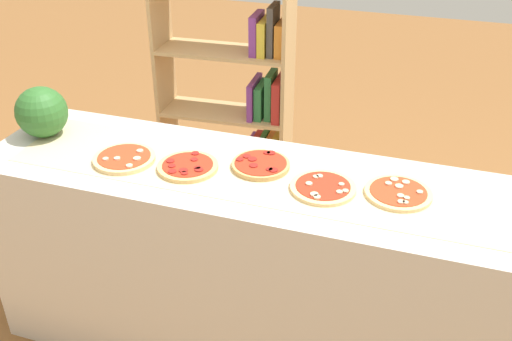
{
  "coord_description": "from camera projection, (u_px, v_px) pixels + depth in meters",
  "views": [
    {
      "loc": [
        0.61,
        -1.85,
        2.09
      ],
      "look_at": [
        0.0,
        0.0,
        0.95
      ],
      "focal_mm": 40.76,
      "sensor_mm": 36.0,
      "label": 1
    }
  ],
  "objects": [
    {
      "name": "pizza_mushroom_3",
      "position": [
        323.0,
        187.0,
        2.17
      ],
      "size": [
        0.25,
        0.25,
        0.02
      ],
      "color": "#E5C17F",
      "rests_on": "parchment_paper"
    },
    {
      "name": "watermelon",
      "position": [
        42.0,
        112.0,
        2.51
      ],
      "size": [
        0.22,
        0.22,
        0.22
      ],
      "primitive_type": "sphere",
      "color": "#2D6628",
      "rests_on": "counter"
    },
    {
      "name": "bookshelf",
      "position": [
        244.0,
        123.0,
        3.27
      ],
      "size": [
        0.74,
        0.31,
        1.44
      ],
      "color": "tan",
      "rests_on": "ground_plane"
    },
    {
      "name": "pizza_pepperoni_1",
      "position": [
        188.0,
        166.0,
        2.3
      ],
      "size": [
        0.24,
        0.24,
        0.02
      ],
      "color": "#DBB26B",
      "rests_on": "parchment_paper"
    },
    {
      "name": "pizza_pepperoni_2",
      "position": [
        261.0,
        165.0,
        2.31
      ],
      "size": [
        0.23,
        0.23,
        0.03
      ],
      "color": "tan",
      "rests_on": "parchment_paper"
    },
    {
      "name": "parchment_paper",
      "position": [
        256.0,
        175.0,
        2.27
      ],
      "size": [
        2.0,
        0.41,
        0.0
      ],
      "primitive_type": "cube",
      "color": "beige",
      "rests_on": "counter"
    },
    {
      "name": "pizza_mushroom_4",
      "position": [
        398.0,
        193.0,
        2.13
      ],
      "size": [
        0.25,
        0.25,
        0.02
      ],
      "color": "#E5C17F",
      "rests_on": "parchment_paper"
    },
    {
      "name": "counter",
      "position": [
        256.0,
        267.0,
        2.5
      ],
      "size": [
        2.28,
        0.62,
        0.93
      ],
      "primitive_type": "cube",
      "color": "beige",
      "rests_on": "ground_plane"
    },
    {
      "name": "pizza_mushroom_0",
      "position": [
        124.0,
        158.0,
        2.35
      ],
      "size": [
        0.25,
        0.25,
        0.03
      ],
      "color": "#E5C17F",
      "rests_on": "parchment_paper"
    }
  ]
}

